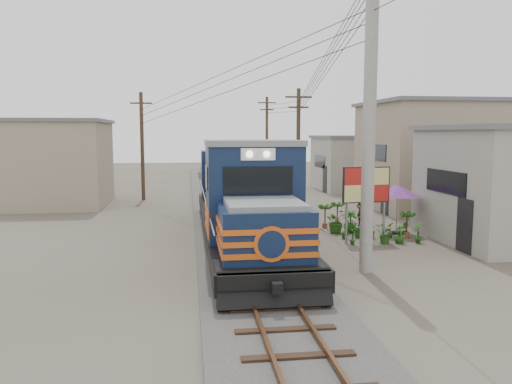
{
  "coord_description": "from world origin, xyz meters",
  "views": [
    {
      "loc": [
        -2.01,
        -15.31,
        4.38
      ],
      "look_at": [
        0.46,
        2.93,
        2.2
      ],
      "focal_mm": 35.0,
      "sensor_mm": 36.0,
      "label": 1
    }
  ],
  "objects": [
    {
      "name": "ground",
      "position": [
        0.0,
        0.0,
        0.0
      ],
      "size": [
        120.0,
        120.0,
        0.0
      ],
      "primitive_type": "plane",
      "color": "#473F35",
      "rests_on": "ground"
    },
    {
      "name": "ballast",
      "position": [
        0.0,
        10.0,
        0.08
      ],
      "size": [
        3.6,
        70.0,
        0.16
      ],
      "primitive_type": "cube",
      "color": "#595651",
      "rests_on": "ground"
    },
    {
      "name": "track",
      "position": [
        0.0,
        10.0,
        0.26
      ],
      "size": [
        1.15,
        70.0,
        0.12
      ],
      "color": "#51331E",
      "rests_on": "ground"
    },
    {
      "name": "locomotive",
      "position": [
        0.0,
        4.13,
        1.75
      ],
      "size": [
        2.98,
        16.22,
        4.02
      ],
      "color": "black",
      "rests_on": "ground"
    },
    {
      "name": "utility_pole_main",
      "position": [
        3.5,
        -0.5,
        5.0
      ],
      "size": [
        0.4,
        0.4,
        10.0
      ],
      "color": "#9E9B93",
      "rests_on": "ground"
    },
    {
      "name": "wooden_pole_mid",
      "position": [
        4.5,
        14.0,
        3.68
      ],
      "size": [
        1.6,
        0.24,
        7.0
      ],
      "color": "#4C3826",
      "rests_on": "ground"
    },
    {
      "name": "wooden_pole_far",
      "position": [
        4.8,
        28.0,
        3.93
      ],
      "size": [
        1.6,
        0.24,
        7.5
      ],
      "color": "#4C3826",
      "rests_on": "ground"
    },
    {
      "name": "wooden_pole_left",
      "position": [
        -5.0,
        18.0,
        3.68
      ],
      "size": [
        1.6,
        0.24,
        7.0
      ],
      "color": "#4C3826",
      "rests_on": "ground"
    },
    {
      "name": "power_lines",
      "position": [
        -0.14,
        8.49,
        7.56
      ],
      "size": [
        9.65,
        19.0,
        3.3
      ],
      "color": "black",
      "rests_on": "ground"
    },
    {
      "name": "shophouse_mid",
      "position": [
        12.5,
        12.0,
        3.11
      ],
      "size": [
        8.4,
        7.35,
        6.2
      ],
      "color": "gray",
      "rests_on": "ground"
    },
    {
      "name": "shophouse_back",
      "position": [
        11.0,
        22.0,
        2.11
      ],
      "size": [
        6.3,
        6.3,
        4.2
      ],
      "color": "gray",
      "rests_on": "ground"
    },
    {
      "name": "shophouse_left",
      "position": [
        -10.0,
        16.0,
        2.61
      ],
      "size": [
        6.3,
        6.3,
        5.2
      ],
      "color": "gray",
      "rests_on": "ground"
    },
    {
      "name": "billboard",
      "position": [
        4.99,
        3.65,
        2.24
      ],
      "size": [
        1.98,
        0.3,
        3.05
      ],
      "rotation": [
        0.0,
        0.0,
        0.09
      ],
      "color": "#99999E",
      "rests_on": "ground"
    },
    {
      "name": "market_umbrella",
      "position": [
        6.93,
        5.08,
        1.91
      ],
      "size": [
        2.27,
        2.27,
        2.17
      ],
      "rotation": [
        0.0,
        0.0,
        0.17
      ],
      "color": "black",
      "rests_on": "ground"
    },
    {
      "name": "vendor",
      "position": [
        6.08,
        7.18,
        0.73
      ],
      "size": [
        0.61,
        0.49,
        1.46
      ],
      "primitive_type": "imported",
      "rotation": [
        0.0,
        0.0,
        3.44
      ],
      "color": "black",
      "rests_on": "ground"
    },
    {
      "name": "plant_nursery",
      "position": [
        5.1,
        4.57,
        0.46
      ],
      "size": [
        3.41,
        3.2,
        1.06
      ],
      "color": "#225217",
      "rests_on": "ground"
    }
  ]
}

